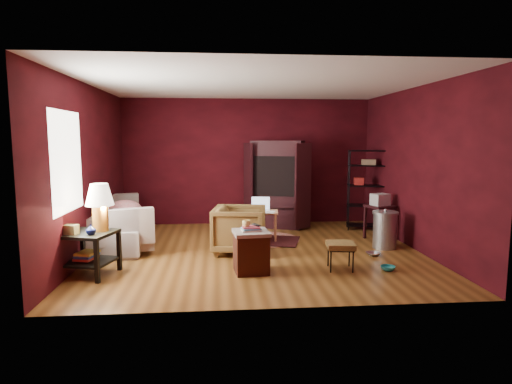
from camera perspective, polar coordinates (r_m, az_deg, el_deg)
room at (r=7.14m, az=-0.17°, el=2.99°), size 5.54×5.04×2.84m
sofa at (r=8.13m, az=-17.80°, el=-3.73°), size 0.87×2.28×0.87m
armchair at (r=7.23m, az=-2.19°, el=-4.71°), size 0.91×0.96×0.87m
pet_bowl_steel at (r=7.36m, az=15.40°, el=-7.33°), size 0.23×0.11×0.23m
pet_bowl_turquoise at (r=6.62m, az=17.21°, el=-9.08°), size 0.22×0.08×0.21m
vase at (r=6.25m, az=-21.16°, el=-4.71°), size 0.14×0.15×0.14m
mug at (r=6.08m, az=-1.29°, el=-4.11°), size 0.13×0.11×0.12m
side_table at (r=6.42m, az=-20.73°, el=-3.58°), size 0.81×0.81×1.29m
sofa_cushions at (r=8.13m, az=-17.92°, el=-3.67°), size 1.45×2.32×0.91m
hamper at (r=6.20m, az=-0.66°, el=-7.84°), size 0.54×0.54×0.70m
footstool at (r=6.44m, az=11.22°, el=-7.10°), size 0.44×0.44×0.40m
rug_round at (r=8.22m, az=1.32°, el=-6.32°), size 1.31×1.31×0.01m
rug_oriental at (r=8.10m, az=1.06°, el=-6.44°), size 1.47×1.17×0.01m
laptop_desk at (r=8.09m, az=0.60°, el=-2.97°), size 0.70×0.57×0.81m
tv_armoire at (r=9.26m, az=2.88°, el=1.28°), size 1.39×1.07×1.88m
wire_shelving at (r=9.30m, az=14.74°, el=0.76°), size 0.88×0.53×1.69m
small_stand at (r=8.46m, az=16.20°, el=-1.73°), size 0.57×0.57×0.88m
trash_can at (r=7.87m, az=16.80°, el=-4.82°), size 0.55×0.55×0.70m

